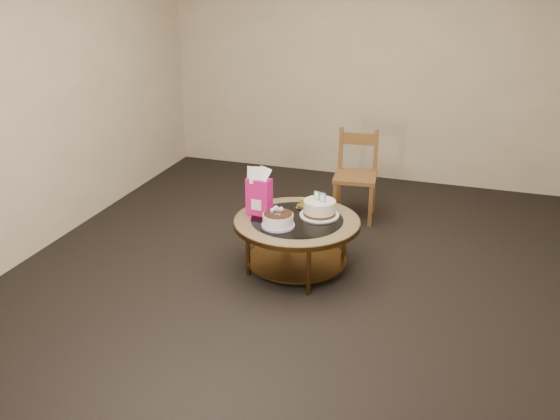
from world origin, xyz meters
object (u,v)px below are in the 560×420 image
(coffee_table, at_px, (297,228))
(decorated_cake, at_px, (278,220))
(cream_cake, at_px, (320,208))
(gift_bag, at_px, (259,192))
(dining_chair, at_px, (356,175))

(coffee_table, distance_m, decorated_cake, 0.24)
(cream_cake, xyz_separation_m, gift_bag, (-0.47, -0.12, 0.13))
(coffee_table, relative_size, decorated_cake, 3.94)
(decorated_cake, xyz_separation_m, cream_cake, (0.25, 0.31, 0.01))
(decorated_cake, xyz_separation_m, dining_chair, (0.31, 1.44, -0.07))
(cream_cake, relative_size, dining_chair, 0.37)
(gift_bag, relative_size, dining_chair, 0.45)
(decorated_cake, relative_size, cream_cake, 0.81)
(coffee_table, height_order, cream_cake, cream_cake)
(decorated_cake, height_order, cream_cake, cream_cake)
(decorated_cake, xyz_separation_m, gift_bag, (-0.22, 0.19, 0.14))
(decorated_cake, relative_size, gift_bag, 0.66)
(decorated_cake, bearing_deg, coffee_table, 61.48)
(cream_cake, xyz_separation_m, dining_chair, (0.06, 1.14, -0.08))
(cream_cake, relative_size, gift_bag, 0.82)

